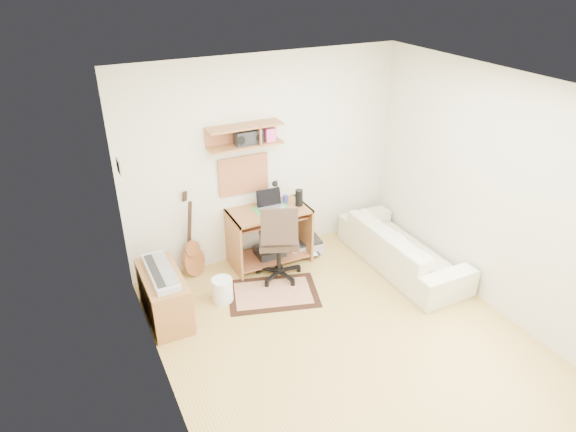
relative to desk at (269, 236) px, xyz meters
name	(u,v)px	position (x,y,z in m)	size (l,w,h in m)	color
floor	(345,340)	(0.08, -1.73, -0.38)	(3.60, 4.00, 0.01)	tan
ceiling	(362,91)	(0.08, -1.73, 2.23)	(3.60, 4.00, 0.01)	white
back_wall	(265,160)	(0.08, 0.28, 0.93)	(3.60, 0.01, 2.60)	beige
left_wall	(159,281)	(-1.72, -1.73, 0.93)	(0.01, 4.00, 2.60)	beige
right_wall	(496,194)	(1.89, -1.73, 0.93)	(0.01, 4.00, 2.60)	beige
wall_shelf	(245,136)	(-0.22, 0.15, 1.32)	(0.90, 0.25, 0.26)	#9E6737
cork_board	(244,175)	(-0.22, 0.25, 0.79)	(0.64, 0.03, 0.49)	tan
wall_photo	(119,167)	(-1.70, -0.23, 1.34)	(0.02, 0.20, 0.15)	#4C8CBF
desk	(269,236)	(0.00, 0.00, 0.00)	(1.00, 0.55, 0.75)	#9E6737
laptop	(272,201)	(0.03, -0.02, 0.50)	(0.32, 0.32, 0.24)	silver
speaker	(299,198)	(0.40, -0.05, 0.48)	(0.10, 0.10, 0.21)	black
desk_lamp	(277,191)	(0.18, 0.14, 0.54)	(0.11, 0.11, 0.33)	black
pencil_cup	(285,199)	(0.28, 0.10, 0.42)	(0.07, 0.07, 0.10)	#2F378F
boombox	(248,137)	(-0.18, 0.15, 1.30)	(0.32, 0.15, 0.17)	black
rug	(273,293)	(-0.26, -0.67, -0.37)	(1.05, 0.70, 0.01)	#D4B98E
task_chair	(279,240)	(-0.04, -0.37, 0.15)	(0.54, 0.54, 1.05)	#34271F
cabinet	(164,296)	(-1.50, -0.51, -0.10)	(0.40, 0.90, 0.55)	#9E6737
music_keyboard	(161,272)	(-1.50, -0.51, 0.21)	(0.24, 0.77, 0.07)	#B2B5BA
guitar	(191,236)	(-0.97, 0.13, 0.18)	(0.30, 0.19, 1.11)	#9B592F
waste_basket	(222,290)	(-0.84, -0.53, -0.23)	(0.24, 0.24, 0.29)	white
printer	(304,245)	(0.52, 0.04, -0.29)	(0.45, 0.35, 0.17)	#A5A8AA
sofa	(403,241)	(1.46, -0.85, -0.01)	(1.89, 0.55, 0.74)	beige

